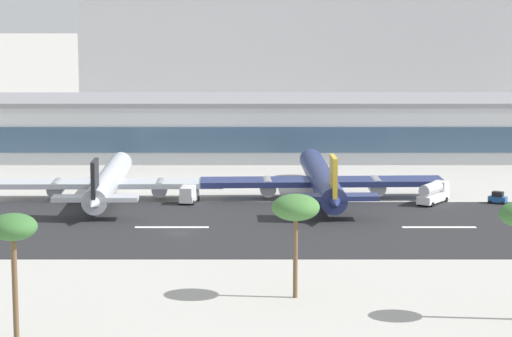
# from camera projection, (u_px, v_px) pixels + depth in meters

# --- Properties ---
(ground_plane) EXTENTS (1400.00, 1400.00, 0.00)m
(ground_plane) POSITION_uv_depth(u_px,v_px,m) (175.00, 233.00, 183.60)
(ground_plane) COLOR #B2AFA8
(runway_strip) EXTENTS (800.00, 43.34, 0.08)m
(runway_strip) POSITION_uv_depth(u_px,v_px,m) (177.00, 228.00, 187.85)
(runway_strip) COLOR #262628
(runway_strip) RESTS_ON ground_plane
(runway_centreline_dash_4) EXTENTS (12.00, 1.20, 0.01)m
(runway_centreline_dash_4) POSITION_uv_depth(u_px,v_px,m) (168.00, 227.00, 187.83)
(runway_centreline_dash_4) COLOR white
(runway_centreline_dash_4) RESTS_ON runway_strip
(runway_centreline_dash_5) EXTENTS (12.00, 1.20, 0.01)m
(runway_centreline_dash_5) POSITION_uv_depth(u_px,v_px,m) (435.00, 227.00, 187.99)
(runway_centreline_dash_5) COLOR white
(runway_centreline_dash_5) RESTS_ON runway_strip
(terminal_building) EXTENTS (167.73, 25.59, 13.43)m
(terminal_building) POSITION_uv_depth(u_px,v_px,m) (230.00, 127.00, 262.48)
(terminal_building) COLOR #B7BABC
(terminal_building) RESTS_ON ground_plane
(distant_hotel_block) EXTENTS (143.31, 38.22, 43.49)m
(distant_hotel_block) POSITION_uv_depth(u_px,v_px,m) (314.00, 39.00, 359.20)
(distant_hotel_block) COLOR #BCBCC1
(distant_hotel_block) RESTS_ON ground_plane
(airliner_black_tail_gate_0) EXTENTS (42.17, 48.85, 10.20)m
(airliner_black_tail_gate_0) POSITION_uv_depth(u_px,v_px,m) (104.00, 183.00, 210.61)
(airliner_black_tail_gate_0) COLOR silver
(airliner_black_tail_gate_0) RESTS_ON ground_plane
(airliner_gold_tail_gate_1) EXTENTS (44.72, 51.99, 10.85)m
(airliner_gold_tail_gate_1) POSITION_uv_depth(u_px,v_px,m) (318.00, 181.00, 211.69)
(airliner_gold_tail_gate_1) COLOR navy
(airliner_gold_tail_gate_1) RESTS_ON ground_plane
(service_baggage_tug_0) EXTENTS (3.57, 3.03, 2.20)m
(service_baggage_tug_0) POSITION_uv_depth(u_px,v_px,m) (494.00, 198.00, 208.09)
(service_baggage_tug_0) COLOR #23569E
(service_baggage_tug_0) RESTS_ON ground_plane
(service_box_truck_1) EXTENTS (3.52, 6.32, 3.25)m
(service_box_truck_1) POSITION_uv_depth(u_px,v_px,m) (185.00, 193.00, 208.46)
(service_box_truck_1) COLOR white
(service_box_truck_1) RESTS_ON ground_plane
(service_fuel_truck_2) EXTENTS (6.83, 8.53, 3.95)m
(service_fuel_truck_2) POSITION_uv_depth(u_px,v_px,m) (429.00, 193.00, 207.81)
(service_fuel_truck_2) COLOR white
(service_fuel_truck_2) RESTS_ON ground_plane
(palm_tree_2) EXTENTS (5.40, 5.40, 14.31)m
(palm_tree_2) POSITION_uv_depth(u_px,v_px,m) (9.00, 230.00, 127.43)
(palm_tree_2) COLOR brown
(palm_tree_2) RESTS_ON ground_plane
(palm_tree_3) EXTENTS (6.03, 6.03, 13.28)m
(palm_tree_3) POSITION_uv_depth(u_px,v_px,m) (292.00, 209.00, 144.77)
(palm_tree_3) COLOR brown
(palm_tree_3) RESTS_ON ground_plane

